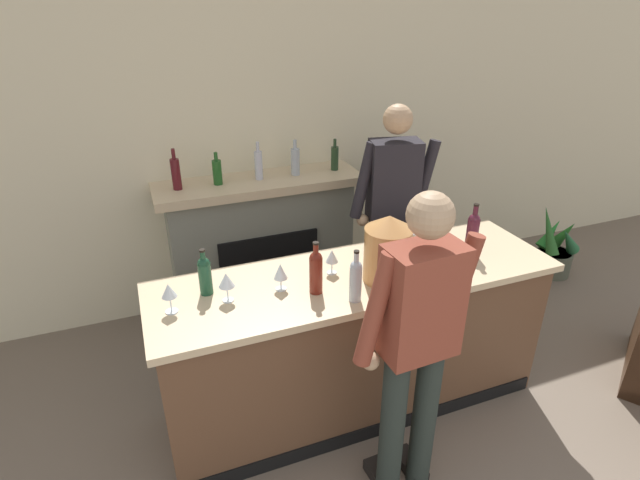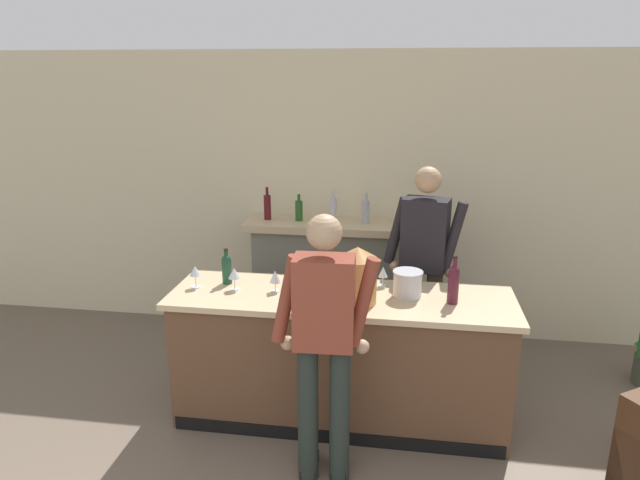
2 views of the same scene
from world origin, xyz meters
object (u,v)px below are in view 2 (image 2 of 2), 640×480
fireplace_stone (333,279)px  wine_glass_back_row (275,277)px  copper_dispenser (357,275)px  wine_glass_mid_counter (322,277)px  wine_bottle_riesling_slim (316,290)px  person_customer (324,341)px  ice_bucket_steel (407,284)px  person_bartender (423,266)px  wine_glass_front_left (383,273)px  wine_glass_by_dispenser (195,272)px  wine_bottle_cabernet_heavy (296,280)px  wine_bottle_port_short (453,282)px  wine_bottle_chardonnay_pale (227,268)px  wine_glass_front_right (234,274)px

fireplace_stone → wine_glass_back_row: bearing=-100.1°
copper_dispenser → wine_glass_mid_counter: size_ratio=2.62×
copper_dispenser → wine_bottle_riesling_slim: size_ratio=1.33×
person_customer → ice_bucket_steel: person_customer is taller
person_bartender → wine_glass_back_row: bearing=-147.7°
fireplace_stone → wine_glass_front_left: bearing=-65.4°
person_bartender → person_customer: bearing=-114.1°
person_customer → wine_glass_back_row: size_ratio=10.88×
wine_bottle_riesling_slim → wine_glass_back_row: 0.43m
fireplace_stone → wine_glass_by_dispenser: 1.71m
person_bartender → wine_bottle_cabernet_heavy: 1.20m
wine_bottle_port_short → wine_bottle_chardonnay_pale: bearing=175.3°
fireplace_stone → wine_glass_back_row: size_ratio=10.15×
wine_bottle_port_short → wine_glass_mid_counter: size_ratio=2.22×
fireplace_stone → copper_dispenser: bearing=-76.4°
wine_bottle_riesling_slim → wine_glass_front_right: (-0.65, 0.25, -0.01)m
ice_bucket_steel → wine_glass_mid_counter: bearing=178.9°
person_bartender → ice_bucket_steel: (-0.13, -0.63, 0.07)m
ice_bucket_steel → wine_glass_back_row: (-0.95, -0.05, 0.02)m
wine_bottle_cabernet_heavy → wine_bottle_riesling_slim: bearing=-42.6°
ice_bucket_steel → wine_bottle_chardonnay_pale: (-1.35, 0.06, 0.03)m
ice_bucket_steel → wine_bottle_port_short: 0.33m
wine_bottle_riesling_slim → wine_glass_front_left: (0.43, 0.48, -0.03)m
person_bartender → wine_bottle_chardonnay_pale: bearing=-158.9°
wine_bottle_chardonnay_pale → fireplace_stone: bearing=62.9°
person_customer → wine_glass_by_dispenser: (-1.07, 0.69, 0.14)m
person_bartender → wine_glass_front_left: bearing=-124.3°
fireplace_stone → wine_glass_back_row: 1.49m
fireplace_stone → wine_glass_front_right: size_ratio=9.68×
ice_bucket_steel → wine_glass_front_right: (-1.26, -0.06, 0.03)m
wine_bottle_port_short → wine_glass_front_right: bearing=179.4°
person_bartender → ice_bucket_steel: 0.65m
wine_bottle_port_short → wine_glass_front_left: bearing=152.7°
person_bartender → wine_glass_front_left: size_ratio=11.99×
wine_bottle_cabernet_heavy → wine_glass_front_left: 0.68m
wine_glass_by_dispenser → wine_bottle_cabernet_heavy: bearing=-6.8°
fireplace_stone → ice_bucket_steel: bearing=-61.9°
wine_glass_mid_counter → wine_bottle_port_short: bearing=-5.5°
wine_bottle_cabernet_heavy → wine_glass_front_right: wine_bottle_cabernet_heavy is taller
wine_glass_front_right → wine_glass_front_left: size_ratio=1.11×
person_customer → wine_glass_front_right: person_customer is taller
wine_bottle_chardonnay_pale → wine_bottle_riesling_slim: (0.74, -0.37, 0.01)m
wine_glass_mid_counter → wine_glass_front_left: (0.43, 0.16, -0.00)m
wine_glass_mid_counter → wine_glass_front_right: (-0.64, -0.07, 0.02)m
ice_bucket_steel → wine_bottle_port_short: size_ratio=0.62×
wine_bottle_chardonnay_pale → wine_glass_front_left: wine_bottle_chardonnay_pale is taller
wine_glass_by_dispenser → wine_glass_front_left: (1.38, 0.24, -0.02)m
person_bartender → wine_bottle_cabernet_heavy: size_ratio=5.89×
wine_glass_mid_counter → person_customer: bearing=-80.8°
wine_bottle_port_short → wine_bottle_chardonnay_pale: size_ratio=1.26×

